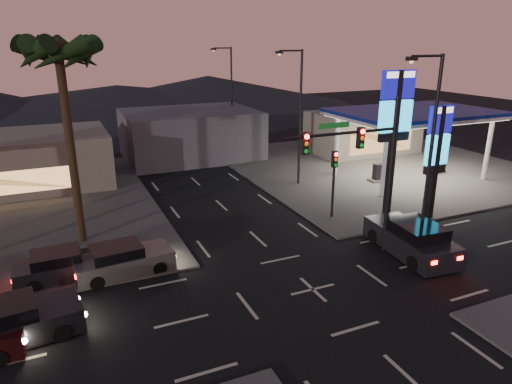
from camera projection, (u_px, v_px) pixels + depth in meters
name	position (u px, v px, depth m)	size (l,w,h in m)	color
ground	(313.00, 289.00, 20.33)	(140.00, 140.00, 0.00)	black
corner_lot_ne	(376.00, 166.00, 40.36)	(24.00, 24.00, 0.12)	#47443F
gas_station	(414.00, 115.00, 35.31)	(12.20, 8.20, 5.47)	silver
convenience_store	(362.00, 132.00, 44.86)	(10.00, 6.00, 4.00)	#726B5B
pylon_sign_tall	(395.00, 116.00, 26.37)	(2.20, 0.35, 9.00)	black
pylon_sign_short	(437.00, 145.00, 27.01)	(1.60, 0.35, 7.00)	black
traffic_signal_mast	(364.00, 157.00, 21.86)	(6.10, 0.39, 8.00)	black
pedestal_signal	(334.00, 173.00, 27.59)	(0.32, 0.39, 4.30)	black
streetlight_near	(428.00, 146.00, 22.02)	(2.14, 0.25, 10.00)	black
streetlight_mid	(298.00, 110.00, 33.30)	(2.14, 0.25, 10.00)	black
streetlight_far	(230.00, 92.00, 45.44)	(2.14, 0.25, 10.00)	black
palm_a	(60.00, 65.00, 22.14)	(4.41, 4.41, 10.86)	black
building_far_mid	(190.00, 134.00, 42.97)	(12.00, 9.00, 4.40)	#4C4C51
hill_right	(208.00, 91.00, 77.37)	(50.00, 50.00, 5.00)	black
hill_center	(118.00, 98.00, 71.75)	(60.00, 60.00, 4.00)	black
car_lane_a_front	(10.00, 324.00, 16.61)	(5.03, 2.55, 1.59)	black
car_lane_b_front	(123.00, 261.00, 21.48)	(4.75, 2.28, 1.51)	#565658
car_lane_b_mid	(63.00, 266.00, 21.05)	(4.44, 1.96, 1.43)	black
suv_station	(412.00, 239.00, 23.50)	(2.73, 5.58, 1.80)	black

